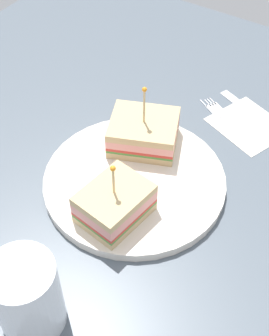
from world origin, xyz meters
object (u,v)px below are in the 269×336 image
object	(u,v)px
drink_glass	(28,299)
napkin	(248,125)
fork	(222,115)
sandwich_half_back	(115,204)
knife	(246,108)
sandwich_half_front	(144,132)
plate	(134,181)

from	to	relation	value
drink_glass	napkin	bearing A→B (deg)	-9.27
fork	sandwich_half_back	bearing A→B (deg)	174.52
fork	knife	xyz separation A→B (cm)	(3.79, -2.51, 0.00)
sandwich_half_front	napkin	xyz separation A→B (cm)	(13.74, -11.17, -3.48)
plate	sandwich_half_back	distance (cm)	7.55
sandwich_half_back	knife	size ratio (longest dim) A/B	0.80
sandwich_half_back	plate	bearing A→B (deg)	11.63
knife	napkin	bearing A→B (deg)	-149.84
sandwich_half_back	fork	xyz separation A→B (cm)	(26.80, -2.57, -3.49)
plate	napkin	world-z (taller)	plate
sandwich_half_front	sandwich_half_back	world-z (taller)	sandwich_half_front
drink_glass	knife	size ratio (longest dim) A/B	0.85
sandwich_half_front	sandwich_half_back	xyz separation A→B (cm)	(-13.34, -4.06, 0.11)
plate	sandwich_half_back	world-z (taller)	sandwich_half_back
plate	fork	distance (cm)	20.40
plate	napkin	size ratio (longest dim) A/B	2.38
sandwich_half_front	sandwich_half_back	distance (cm)	13.95
plate	sandwich_half_back	size ratio (longest dim) A/B	2.64
sandwich_half_back	knife	xyz separation A→B (cm)	(30.59, -5.08, -3.49)
plate	knife	bearing A→B (deg)	-15.22
sandwich_half_front	drink_glass	distance (cm)	29.81
napkin	fork	size ratio (longest dim) A/B	0.95
sandwich_half_front	fork	distance (cm)	15.37
drink_glass	sandwich_half_back	bearing A→B (deg)	0.21
plate	drink_glass	bearing A→B (deg)	-176.36
fork	knife	size ratio (longest dim) A/B	0.94
napkin	fork	world-z (taller)	fork
plate	knife	distance (cm)	24.67
drink_glass	napkin	distance (cm)	44.03
sandwich_half_back	drink_glass	size ratio (longest dim) A/B	0.95
plate	knife	xyz separation A→B (cm)	(23.80, -6.48, -0.50)
drink_glass	fork	bearing A→B (deg)	-3.35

